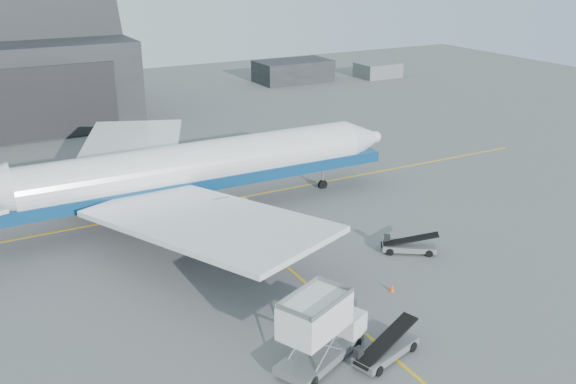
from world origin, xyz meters
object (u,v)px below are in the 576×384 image
pushback_tug (259,228)px  belt_loader_b (408,246)px  airliner (181,170)px  catering_truck (320,329)px  belt_loader_a (385,350)px

pushback_tug → belt_loader_b: 12.84m
airliner → catering_truck: 26.06m
belt_loader_b → pushback_tug: bearing=170.0°
airliner → belt_loader_b: bearing=-50.6°
belt_loader_a → airliner: bearing=79.4°
airliner → catering_truck: (-0.71, -25.96, -2.14)m
belt_loader_a → belt_loader_b: size_ratio=1.16×
airliner → catering_truck: bearing=-91.6°
pushback_tug → belt_loader_b: pushback_tug is taller
catering_truck → belt_loader_a: size_ratio=1.36×
pushback_tug → belt_loader_b: size_ratio=1.03×
catering_truck → pushback_tug: catering_truck is taller
belt_loader_a → belt_loader_b: bearing=29.5°
catering_truck → belt_loader_b: bearing=9.1°
airliner → belt_loader_b: airliner is taller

